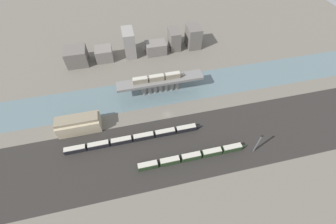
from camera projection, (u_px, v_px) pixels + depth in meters
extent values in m
plane|color=#666056|center=(167.00, 115.00, 140.19)|extent=(400.00, 400.00, 0.00)
cube|color=#282623|center=(177.00, 147.00, 125.39)|extent=(280.00, 42.00, 0.01)
cube|color=slate|center=(161.00, 91.00, 153.25)|extent=(320.00, 26.30, 0.01)
cube|color=slate|center=(160.00, 81.00, 145.84)|extent=(56.65, 8.52, 1.81)
cylinder|color=gray|center=(144.00, 89.00, 148.31)|extent=(3.09, 3.09, 8.66)
cylinder|color=gray|center=(149.00, 88.00, 148.84)|extent=(3.09, 3.09, 8.66)
cylinder|color=gray|center=(155.00, 87.00, 149.37)|extent=(3.09, 3.09, 8.66)
cylinder|color=gray|center=(160.00, 86.00, 149.90)|extent=(3.09, 3.09, 8.66)
cylinder|color=gray|center=(166.00, 86.00, 150.43)|extent=(3.09, 3.09, 8.66)
cylinder|color=gray|center=(171.00, 85.00, 150.96)|extent=(3.09, 3.09, 8.66)
cylinder|color=gray|center=(177.00, 84.00, 151.49)|extent=(3.09, 3.09, 8.66)
cube|color=gray|center=(140.00, 81.00, 141.98)|extent=(9.61, 3.17, 3.46)
cube|color=#B7B2A3|center=(140.00, 78.00, 140.48)|extent=(9.22, 2.92, 0.40)
cube|color=gray|center=(157.00, 78.00, 143.47)|extent=(9.61, 3.17, 3.46)
cube|color=#B7B2A3|center=(156.00, 76.00, 141.98)|extent=(9.22, 2.92, 0.40)
cube|color=gray|center=(173.00, 76.00, 144.97)|extent=(9.61, 3.17, 3.46)
cube|color=#B7B2A3|center=(173.00, 73.00, 143.47)|extent=(9.22, 2.92, 0.40)
cone|color=gray|center=(182.00, 74.00, 146.02)|extent=(3.36, 2.85, 2.85)
cube|color=#23381E|center=(148.00, 166.00, 116.34)|extent=(10.52, 3.11, 3.57)
cube|color=#B7B2A3|center=(148.00, 164.00, 114.81)|extent=(10.10, 2.87, 0.40)
cube|color=#23381E|center=(170.00, 161.00, 117.99)|extent=(10.52, 3.11, 3.57)
cube|color=#B7B2A3|center=(170.00, 160.00, 116.45)|extent=(10.10, 2.87, 0.40)
cube|color=#23381E|center=(191.00, 157.00, 119.64)|extent=(10.52, 3.11, 3.57)
cube|color=#B7B2A3|center=(191.00, 155.00, 118.10)|extent=(10.10, 2.87, 0.40)
cube|color=#23381E|center=(212.00, 152.00, 121.28)|extent=(10.52, 3.11, 3.57)
cube|color=#B7B2A3|center=(212.00, 151.00, 119.75)|extent=(10.10, 2.87, 0.40)
cube|color=#23381E|center=(232.00, 148.00, 122.93)|extent=(10.52, 3.11, 3.57)
cube|color=#B7B2A3|center=(233.00, 146.00, 121.40)|extent=(10.10, 2.87, 0.40)
cone|color=#23381E|center=(244.00, 146.00, 124.07)|extent=(3.68, 2.80, 2.80)
cube|color=black|center=(75.00, 150.00, 122.63)|extent=(11.72, 3.06, 3.13)
cube|color=#B7B2A3|center=(74.00, 148.00, 121.26)|extent=(11.25, 2.82, 0.40)
cube|color=black|center=(99.00, 145.00, 124.41)|extent=(11.72, 3.06, 3.13)
cube|color=#B7B2A3|center=(98.00, 144.00, 123.04)|extent=(11.25, 2.82, 0.40)
cube|color=black|center=(121.00, 141.00, 126.18)|extent=(11.72, 3.06, 3.13)
cube|color=#B7B2A3|center=(121.00, 139.00, 124.81)|extent=(11.25, 2.82, 0.40)
cube|color=black|center=(144.00, 137.00, 127.96)|extent=(11.72, 3.06, 3.13)
cube|color=#B7B2A3|center=(143.00, 135.00, 126.59)|extent=(11.25, 2.82, 0.40)
cube|color=black|center=(165.00, 133.00, 129.73)|extent=(11.72, 3.06, 3.13)
cube|color=#B7B2A3|center=(165.00, 131.00, 128.37)|extent=(11.25, 2.82, 0.40)
cube|color=black|center=(186.00, 129.00, 131.51)|extent=(11.72, 3.06, 3.13)
cube|color=#B7B2A3|center=(186.00, 127.00, 130.14)|extent=(11.25, 2.82, 0.40)
cone|color=black|center=(199.00, 126.00, 132.75)|extent=(4.10, 2.75, 2.75)
cube|color=tan|center=(79.00, 125.00, 130.20)|extent=(24.42, 10.28, 8.29)
cube|color=#7C725C|center=(76.00, 119.00, 126.29)|extent=(23.93, 7.19, 1.82)
cylinder|color=#4C4C51|center=(257.00, 144.00, 118.23)|extent=(0.90, 0.90, 14.62)
cube|color=black|center=(262.00, 136.00, 112.10)|extent=(1.00, 0.70, 1.20)
cube|color=#605B56|center=(77.00, 56.00, 167.35)|extent=(15.47, 14.55, 12.52)
cube|color=slate|center=(104.00, 54.00, 171.45)|extent=(12.54, 11.75, 9.80)
cube|color=gray|center=(129.00, 43.00, 171.96)|extent=(8.46, 15.82, 20.07)
cube|color=slate|center=(156.00, 48.00, 176.84)|extent=(15.73, 10.92, 9.23)
cube|color=#605B56|center=(174.00, 39.00, 179.41)|extent=(8.10, 14.45, 15.21)
cube|color=#605B56|center=(193.00, 36.00, 180.14)|extent=(10.25, 14.57, 16.94)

